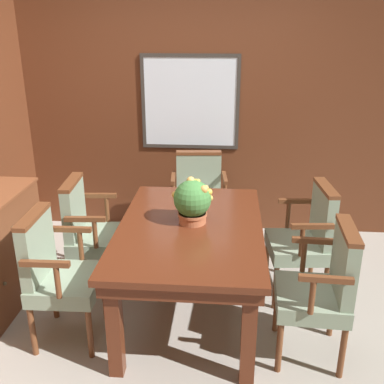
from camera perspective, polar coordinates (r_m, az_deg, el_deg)
The scene contains 9 objects.
ground_plane at distance 3.42m, azimuth -2.29°, elevation -17.18°, with size 14.00×14.00×0.00m, color #A39E93.
wall_back at distance 4.61m, azimuth 0.24°, elevation 9.79°, with size 7.20×0.08×2.45m.
dining_table at distance 3.27m, azimuth -0.22°, elevation -5.83°, with size 1.03×1.56×0.74m.
chair_right_far at distance 3.67m, azimuth 14.35°, elevation -5.35°, with size 0.49×0.55×0.94m.
chair_head_far at distance 4.35m, azimuth 0.87°, elevation -0.45°, with size 0.55×0.49×0.94m.
chair_left_near at distance 3.22m, azimuth -16.87°, elevation -9.52°, with size 0.46×0.53×0.94m.
chair_right_near at distance 3.04m, azimuth 16.28°, elevation -11.32°, with size 0.47×0.54×0.94m.
chair_left_far at distance 3.76m, azimuth -12.87°, elevation -4.53°, with size 0.48×0.55×0.94m.
potted_plant at distance 3.21m, azimuth 0.08°, elevation -1.14°, with size 0.30×0.28×0.34m.
Camera 1 is at (0.35, -2.68, 2.10)m, focal length 42.00 mm.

